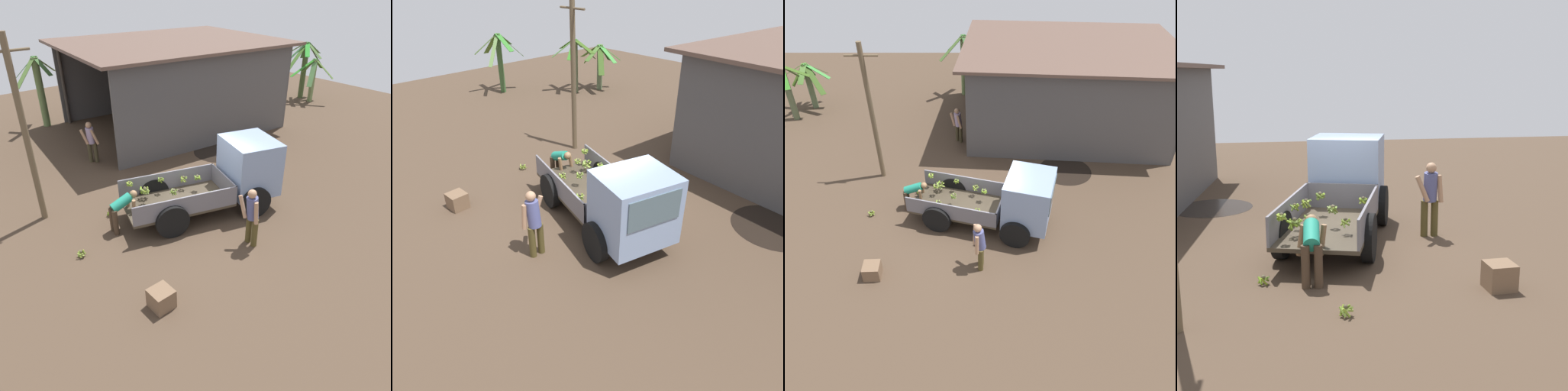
# 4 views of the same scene
# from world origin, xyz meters

# --- Properties ---
(ground) EXTENTS (36.00, 36.00, 0.00)m
(ground) POSITION_xyz_m (0.00, 0.00, 0.00)
(ground) COLOR #493829
(mud_patch_0) EXTENTS (2.15, 2.15, 0.01)m
(mud_patch_0) POSITION_xyz_m (3.55, 2.91, 0.00)
(mud_patch_0) COLOR black
(mud_patch_0) RESTS_ON ground
(cargo_truck) EXTENTS (4.99, 2.95, 2.15)m
(cargo_truck) POSITION_xyz_m (1.08, -0.47, 1.11)
(cargo_truck) COLOR #3E3427
(cargo_truck) RESTS_ON ground
(banana_palm_3) EXTENTS (2.20, 1.95, 2.40)m
(banana_palm_3) POSITION_xyz_m (12.66, 5.15, 1.29)
(banana_palm_3) COLOR #6F844D
(banana_palm_3) RESTS_ON ground
(person_foreground_visitor) EXTENTS (0.41, 0.68, 1.72)m
(person_foreground_visitor) POSITION_xyz_m (-0.01, -2.29, 0.96)
(person_foreground_visitor) COLOR #493F1D
(person_foreground_visitor) RESTS_ON ground
(person_worker_loading) EXTENTS (0.87, 0.58, 1.15)m
(person_worker_loading) POSITION_xyz_m (-2.38, 0.51, 0.72)
(person_worker_loading) COLOR #402F21
(person_worker_loading) RESTS_ON ground
(banana_bunch_on_ground_0) EXTENTS (0.22, 0.22, 0.18)m
(banana_bunch_on_ground_0) POSITION_xyz_m (-2.35, 1.37, 0.10)
(banana_bunch_on_ground_0) COLOR brown
(banana_bunch_on_ground_0) RESTS_ON ground
(banana_bunch_on_ground_1) EXTENTS (0.25, 0.24, 0.20)m
(banana_bunch_on_ground_1) POSITION_xyz_m (-3.86, 0.08, 0.11)
(banana_bunch_on_ground_1) COLOR #4C4431
(banana_bunch_on_ground_1) RESTS_ON ground
(wooden_crate_0) EXTENTS (0.51, 0.51, 0.47)m
(wooden_crate_0) POSITION_xyz_m (-3.20, -2.67, 0.23)
(wooden_crate_0) COLOR brown
(wooden_crate_0) RESTS_ON ground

